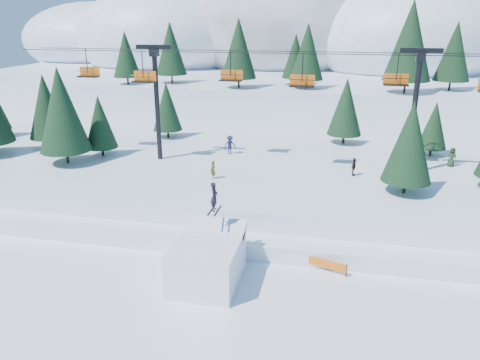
% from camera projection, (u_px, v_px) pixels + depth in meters
% --- Properties ---
extents(ground, '(160.00, 160.00, 0.00)m').
position_uv_depth(ground, '(197.00, 300.00, 26.19)').
color(ground, white).
rests_on(ground, ground).
extents(mid_shelf, '(70.00, 22.00, 2.50)m').
position_uv_depth(mid_shelf, '(255.00, 178.00, 42.41)').
color(mid_shelf, white).
rests_on(mid_shelf, ground).
extents(berm, '(70.00, 6.00, 1.10)m').
position_uv_depth(berm, '(230.00, 231.00, 33.40)').
color(berm, white).
rests_on(berm, ground).
extents(mountain_ridge, '(119.00, 60.19, 26.46)m').
position_uv_depth(mountain_ridge, '(280.00, 46.00, 91.76)').
color(mountain_ridge, white).
rests_on(mountain_ridge, ground).
extents(jump_kicker, '(3.80, 5.19, 5.79)m').
position_uv_depth(jump_kicker, '(207.00, 260.00, 27.67)').
color(jump_kicker, white).
rests_on(jump_kicker, ground).
extents(chairlift, '(46.00, 3.21, 10.28)m').
position_uv_depth(chairlift, '(275.00, 89.00, 39.46)').
color(chairlift, black).
rests_on(chairlift, mid_shelf).
extents(conifer_stand, '(61.93, 17.73, 9.04)m').
position_uv_depth(conifer_stand, '(257.00, 116.00, 41.17)').
color(conifer_stand, black).
rests_on(conifer_stand, mid_shelf).
extents(distant_skiers, '(21.25, 8.32, 1.82)m').
position_uv_depth(distant_skiers, '(304.00, 154.00, 42.28)').
color(distant_skiers, '#533E1D').
rests_on(distant_skiers, mid_shelf).
extents(banner_near, '(2.72, 0.93, 0.90)m').
position_uv_depth(banner_near, '(325.00, 264.00, 29.00)').
color(banner_near, black).
rests_on(banner_near, ground).
extents(banner_far, '(2.85, 0.35, 0.90)m').
position_uv_depth(banner_far, '(390.00, 262.00, 29.19)').
color(banner_far, black).
rests_on(banner_far, ground).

